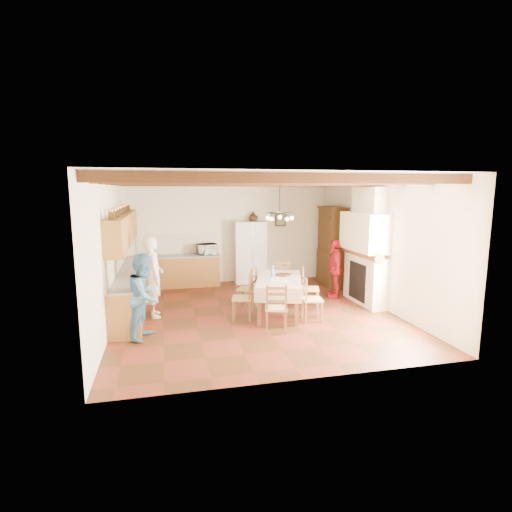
# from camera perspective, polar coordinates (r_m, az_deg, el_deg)

# --- Properties ---
(floor) EXTENTS (6.00, 6.50, 0.02)m
(floor) POSITION_cam_1_polar(r_m,az_deg,el_deg) (9.05, -0.19, -8.22)
(floor) COLOR #492513
(floor) RESTS_ON ground
(ceiling) EXTENTS (6.00, 6.50, 0.02)m
(ceiling) POSITION_cam_1_polar(r_m,az_deg,el_deg) (8.63, -0.20, 11.26)
(ceiling) COLOR white
(ceiling) RESTS_ON ground
(wall_back) EXTENTS (6.00, 0.02, 3.00)m
(wall_back) POSITION_cam_1_polar(r_m,az_deg,el_deg) (11.89, -3.72, 3.45)
(wall_back) COLOR #EFE8C9
(wall_back) RESTS_ON ground
(wall_front) EXTENTS (6.00, 0.02, 3.00)m
(wall_front) POSITION_cam_1_polar(r_m,az_deg,el_deg) (5.63, 7.27, -3.32)
(wall_front) COLOR #EFE8C9
(wall_front) RESTS_ON ground
(wall_left) EXTENTS (0.02, 6.50, 3.00)m
(wall_left) POSITION_cam_1_polar(r_m,az_deg,el_deg) (8.56, -20.22, 0.55)
(wall_left) COLOR #EFE8C9
(wall_left) RESTS_ON ground
(wall_right) EXTENTS (0.02, 6.50, 3.00)m
(wall_right) POSITION_cam_1_polar(r_m,az_deg,el_deg) (9.83, 17.18, 1.79)
(wall_right) COLOR #EFE8C9
(wall_right) RESTS_ON ground
(ceiling_beams) EXTENTS (6.00, 6.30, 0.16)m
(ceiling_beams) POSITION_cam_1_polar(r_m,az_deg,el_deg) (8.63, -0.20, 10.59)
(ceiling_beams) COLOR #341B0F
(ceiling_beams) RESTS_ON ground
(lower_cabinets_left) EXTENTS (0.60, 4.30, 0.86)m
(lower_cabinets_left) POSITION_cam_1_polar(r_m,az_deg,el_deg) (9.76, -17.32, -4.66)
(lower_cabinets_left) COLOR brown
(lower_cabinets_left) RESTS_ON ground
(lower_cabinets_back) EXTENTS (2.30, 0.60, 0.86)m
(lower_cabinets_back) POSITION_cam_1_polar(r_m,az_deg,el_deg) (11.59, -10.99, -2.21)
(lower_cabinets_back) COLOR brown
(lower_cabinets_back) RESTS_ON ground
(countertop_left) EXTENTS (0.62, 4.30, 0.04)m
(countertop_left) POSITION_cam_1_polar(r_m,az_deg,el_deg) (9.67, -17.45, -2.07)
(countertop_left) COLOR gray
(countertop_left) RESTS_ON lower_cabinets_left
(countertop_back) EXTENTS (2.34, 0.62, 0.04)m
(countertop_back) POSITION_cam_1_polar(r_m,az_deg,el_deg) (11.51, -11.06, -0.01)
(countertop_back) COLOR gray
(countertop_back) RESTS_ON lower_cabinets_back
(backsplash_left) EXTENTS (0.03, 4.30, 0.60)m
(backsplash_left) POSITION_cam_1_polar(r_m,az_deg,el_deg) (9.64, -19.23, -0.26)
(backsplash_left) COLOR silver
(backsplash_left) RESTS_ON ground
(backsplash_back) EXTENTS (2.30, 0.03, 0.60)m
(backsplash_back) POSITION_cam_1_polar(r_m,az_deg,el_deg) (11.75, -11.16, 1.75)
(backsplash_back) COLOR silver
(backsplash_back) RESTS_ON ground
(upper_cabinets) EXTENTS (0.35, 4.20, 0.70)m
(upper_cabinets) POSITION_cam_1_polar(r_m,az_deg,el_deg) (9.54, -18.49, 3.62)
(upper_cabinets) COLOR brown
(upper_cabinets) RESTS_ON ground
(fireplace) EXTENTS (0.56, 1.60, 2.80)m
(fireplace) POSITION_cam_1_polar(r_m,az_deg,el_deg) (9.87, 15.12, 1.33)
(fireplace) COLOR beige
(fireplace) RESTS_ON ground
(wall_picture) EXTENTS (0.34, 0.03, 0.42)m
(wall_picture) POSITION_cam_1_polar(r_m,az_deg,el_deg) (12.18, 3.53, 5.25)
(wall_picture) COLOR black
(wall_picture) RESTS_ON ground
(refrigerator) EXTENTS (0.95, 0.79, 1.82)m
(refrigerator) POSITION_cam_1_polar(r_m,az_deg,el_deg) (11.89, -0.93, 0.61)
(refrigerator) COLOR white
(refrigerator) RESTS_ON floor
(hutch) EXTENTS (0.61, 1.28, 2.26)m
(hutch) POSITION_cam_1_polar(r_m,az_deg,el_deg) (11.62, 10.76, 1.34)
(hutch) COLOR #332010
(hutch) RESTS_ON floor
(dining_table) EXTENTS (1.46, 2.04, 0.81)m
(dining_table) POSITION_cam_1_polar(r_m,az_deg,el_deg) (8.87, 3.29, -3.70)
(dining_table) COLOR silver
(dining_table) RESTS_ON floor
(chandelier) EXTENTS (0.47, 0.47, 0.03)m
(chandelier) POSITION_cam_1_polar(r_m,az_deg,el_deg) (8.65, 3.39, 6.20)
(chandelier) COLOR black
(chandelier) RESTS_ON ground
(chair_left_near) EXTENTS (0.49, 0.50, 0.96)m
(chair_left_near) POSITION_cam_1_polar(r_m,az_deg,el_deg) (8.54, -2.04, -5.89)
(chair_left_near) COLOR brown
(chair_left_near) RESTS_ON floor
(chair_left_far) EXTENTS (0.55, 0.56, 0.96)m
(chair_left_far) POSITION_cam_1_polar(r_m,az_deg,el_deg) (9.29, -1.29, -4.61)
(chair_left_far) COLOR brown
(chair_left_far) RESTS_ON floor
(chair_right_near) EXTENTS (0.45, 0.47, 0.96)m
(chair_right_near) POSITION_cam_1_polar(r_m,az_deg,el_deg) (8.52, 8.01, -6.01)
(chair_right_near) COLOR brown
(chair_right_near) RESTS_ON floor
(chair_right_far) EXTENTS (0.52, 0.53, 0.96)m
(chair_right_far) POSITION_cam_1_polar(r_m,az_deg,el_deg) (9.40, 7.75, -4.54)
(chair_right_far) COLOR brown
(chair_right_far) RESTS_ON floor
(chair_end_near) EXTENTS (0.51, 0.49, 0.96)m
(chair_end_near) POSITION_cam_1_polar(r_m,az_deg,el_deg) (7.84, 2.90, -7.29)
(chair_end_near) COLOR brown
(chair_end_near) RESTS_ON floor
(chair_end_far) EXTENTS (0.50, 0.48, 0.96)m
(chair_end_far) POSITION_cam_1_polar(r_m,az_deg,el_deg) (10.11, 3.84, -3.47)
(chair_end_far) COLOR brown
(chair_end_far) RESTS_ON floor
(person_man) EXTENTS (0.51, 0.70, 1.78)m
(person_man) POSITION_cam_1_polar(r_m,az_deg,el_deg) (8.90, -14.46, -2.86)
(person_man) COLOR silver
(person_man) RESTS_ON floor
(person_woman_blue) EXTENTS (0.84, 0.94, 1.59)m
(person_woman_blue) POSITION_cam_1_polar(r_m,az_deg,el_deg) (7.70, -15.62, -5.52)
(person_woman_blue) COLOR teal
(person_woman_blue) RESTS_ON floor
(person_woman_red) EXTENTS (0.58, 0.94, 1.50)m
(person_woman_red) POSITION_cam_1_polar(r_m,az_deg,el_deg) (10.37, 11.18, -1.78)
(person_woman_red) COLOR #AE141E
(person_woman_red) RESTS_ON floor
(microwave) EXTENTS (0.60, 0.45, 0.30)m
(microwave) POSITION_cam_1_polar(r_m,az_deg,el_deg) (11.54, -7.04, 0.98)
(microwave) COLOR silver
(microwave) RESTS_ON countertop_back
(fridge_vase) EXTENTS (0.28, 0.28, 0.29)m
(fridge_vase) POSITION_cam_1_polar(r_m,az_deg,el_deg) (11.80, -0.39, 5.69)
(fridge_vase) COLOR #332010
(fridge_vase) RESTS_ON refrigerator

